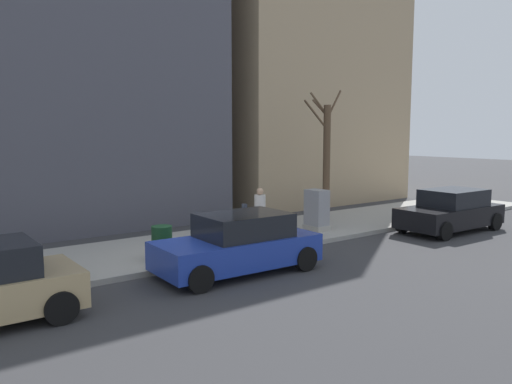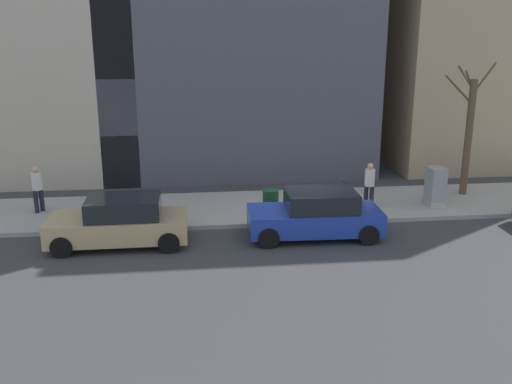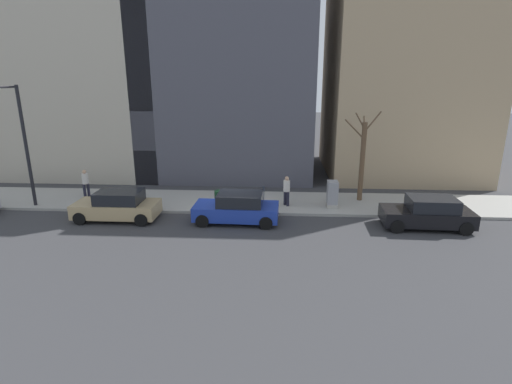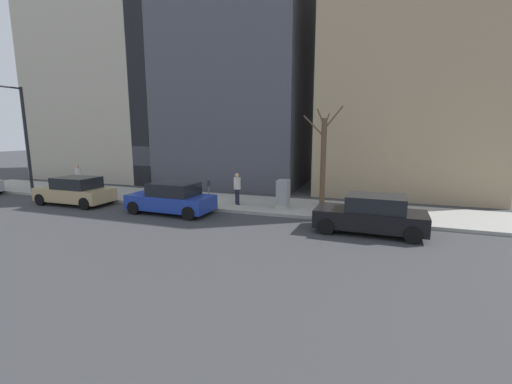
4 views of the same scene
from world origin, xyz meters
TOP-DOWN VIEW (x-y plane):
  - ground_plane at (0.00, 0.00)m, footprint 120.00×120.00m
  - sidewalk at (2.00, 0.00)m, footprint 4.00×36.00m
  - parked_car_black at (-1.23, -9.60)m, footprint 2.03×4.25m
  - parked_car_blue at (-1.05, -0.34)m, footprint 2.04×4.25m
  - parking_meter at (0.45, -1.60)m, footprint 0.14×0.10m
  - utility_box at (1.30, -5.33)m, footprint 0.83×0.61m
  - bare_tree at (2.62, -7.08)m, footprint 1.07×2.00m
  - trash_bin at (0.90, 0.84)m, footprint 0.56×0.56m
  - pedestrian_near_meter at (1.31, -2.83)m, footprint 0.36×0.36m
  - office_tower_left at (10.67, -11.15)m, footprint 10.35×10.35m
  - office_block_center at (11.42, 1.30)m, footprint 11.84×11.84m

SIDE VIEW (x-z plane):
  - ground_plane at x=0.00m, z-range 0.00..0.00m
  - sidewalk at x=2.00m, z-range 0.00..0.15m
  - trash_bin at x=0.90m, z-range 0.15..1.05m
  - parked_car_black at x=-1.23m, z-range -0.02..1.50m
  - parked_car_blue at x=-1.05m, z-range -0.02..1.50m
  - utility_box at x=1.30m, z-range 0.13..1.56m
  - parking_meter at x=0.45m, z-range 0.30..1.65m
  - pedestrian_near_meter at x=1.31m, z-range 0.26..1.92m
  - bare_tree at x=2.62m, z-range 0.03..5.11m
  - office_tower_left at x=10.67m, z-range 0.00..16.35m
  - office_block_center at x=11.42m, z-range 0.00..17.03m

